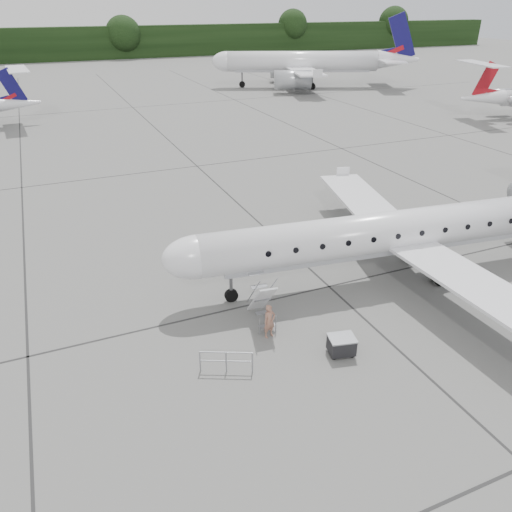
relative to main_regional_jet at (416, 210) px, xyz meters
name	(u,v)px	position (x,y,z in m)	size (l,w,h in m)	color
ground	(437,304)	(-0.58, -3.28, -3.93)	(320.00, 320.00, 0.00)	slate
treeline	(95,43)	(-0.58, 126.72, 0.07)	(260.00, 4.00, 8.00)	black
main_regional_jet	(416,210)	(0.00, 0.00, 0.00)	(30.69, 22.09, 7.87)	silver
airstair	(262,300)	(-9.56, -1.12, -2.70)	(0.85, 2.17, 2.47)	silver
passenger	(269,321)	(-9.71, -2.34, -3.09)	(0.61, 0.40, 1.68)	#91624F
safety_railing	(226,362)	(-12.41, -3.89, -3.43)	(2.20, 0.08, 1.00)	gray
baggage_cart	(341,345)	(-7.34, -4.79, -3.46)	(1.10, 0.89, 0.96)	black
bg_narrowbody	(303,51)	(26.82, 63.48, 2.13)	(33.81, 24.34, 12.14)	silver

